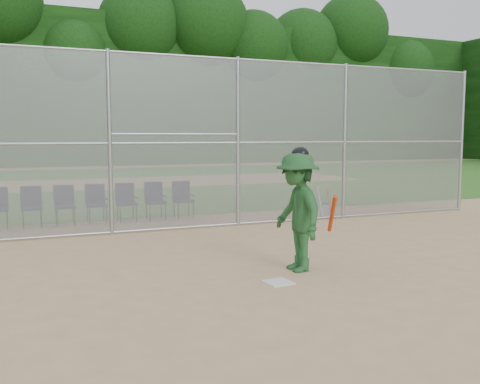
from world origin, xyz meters
name	(u,v)px	position (x,y,z in m)	size (l,w,h in m)	color
ground	(305,282)	(0.00, 0.00, 0.00)	(100.00, 100.00, 0.00)	tan
grass_strip	(108,183)	(0.00, 18.00, 0.01)	(100.00, 100.00, 0.00)	#2C611D
dirt_patch_far	(108,183)	(0.00, 18.00, 0.01)	(24.00, 24.00, 0.00)	tan
backstop_fence	(198,140)	(0.00, 5.00, 2.07)	(16.09, 0.09, 4.00)	gray
treeline	(99,66)	(0.00, 20.00, 5.50)	(81.00, 60.00, 11.00)	black
home_plate	(278,282)	(-0.40, 0.11, 0.01)	(0.38, 0.38, 0.02)	silver
batter_at_plate	(297,211)	(0.21, 0.65, 0.96)	(0.94, 1.33, 1.99)	#205026
water_cooler	(329,210)	(3.79, 5.35, 0.20)	(0.31, 0.31, 0.39)	white
spare_bats	(315,203)	(3.26, 5.20, 0.41)	(0.96, 0.37, 0.83)	#D84C14
chair_3	(32,207)	(-3.58, 6.69, 0.48)	(0.54, 0.52, 0.96)	#10123C
chair_4	(65,206)	(-2.83, 6.69, 0.48)	(0.54, 0.52, 0.96)	#10123C
chair_5	(96,204)	(-2.09, 6.69, 0.48)	(0.54, 0.52, 0.96)	#10123C
chair_6	(127,203)	(-1.34, 6.69, 0.48)	(0.54, 0.52, 0.96)	#10123C
chair_7	(156,201)	(-0.59, 6.69, 0.48)	(0.54, 0.52, 0.96)	#10123C
chair_8	(183,200)	(0.15, 6.69, 0.48)	(0.54, 0.52, 0.96)	#10123C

